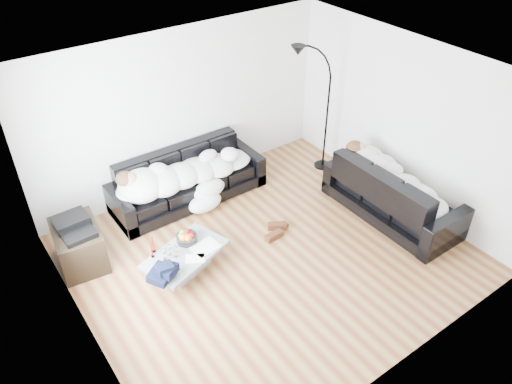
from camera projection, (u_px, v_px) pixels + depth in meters
ground at (268, 254)px, 6.98m from camera, size 5.00×5.00×0.00m
wall_back at (182, 111)px, 7.70m from camera, size 5.00×0.02×2.60m
wall_left at (72, 258)px, 5.03m from camera, size 0.02×4.50×2.60m
wall_right at (404, 122)px, 7.40m from camera, size 0.02×4.50×2.60m
ceiling at (272, 79)px, 5.46m from camera, size 5.00×5.00×0.00m
sofa_back at (188, 178)px, 7.81m from camera, size 2.45×0.85×0.80m
sofa_right at (393, 192)px, 7.46m from camera, size 0.91×2.13×0.86m
sleeper_back at (188, 167)px, 7.65m from camera, size 2.07×0.72×0.41m
sleeper_right at (396, 180)px, 7.33m from camera, size 0.77×1.82×0.45m
teal_cushion at (361, 158)px, 7.69m from camera, size 0.42×0.38×0.20m
coffee_table at (186, 262)px, 6.63m from camera, size 1.24×0.94×0.32m
fruit_bowl at (187, 236)px, 6.67m from camera, size 0.34×0.34×0.17m
wine_glass_a at (169, 250)px, 6.46m from camera, size 0.09×0.09×0.16m
wine_glass_b at (164, 254)px, 6.39m from camera, size 0.09×0.09×0.18m
wine_glass_c at (175, 252)px, 6.43m from camera, size 0.09×0.09×0.17m
candle_left at (152, 250)px, 6.40m from camera, size 0.05×0.05×0.22m
candle_right at (153, 245)px, 6.47m from camera, size 0.05×0.05×0.25m
newspaper_a at (206, 247)px, 6.62m from camera, size 0.39×0.32×0.01m
newspaper_b at (195, 258)px, 6.44m from camera, size 0.30×0.28×0.01m
navy_jacket at (163, 269)px, 6.07m from camera, size 0.39×0.35×0.17m
shoes at (276, 231)px, 7.30m from camera, size 0.52×0.41×0.11m
av_cabinet at (79, 245)px, 6.69m from camera, size 0.68×0.91×0.58m
stereo at (73, 225)px, 6.49m from camera, size 0.45×0.35×0.13m
floor_lamp at (327, 114)px, 8.24m from camera, size 0.77×0.38×2.04m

